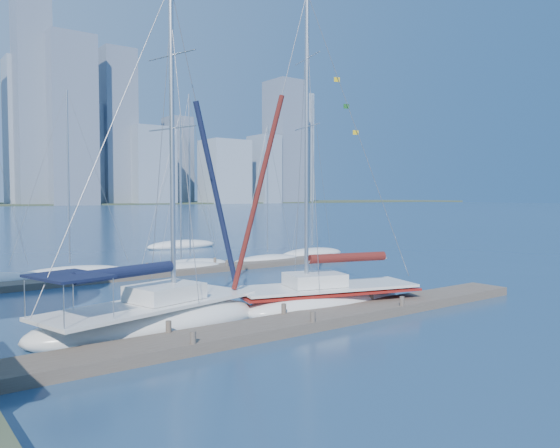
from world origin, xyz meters
TOP-DOWN VIEW (x-y plane):
  - ground at (0.00, 0.00)m, footprint 700.00×700.00m
  - near_dock at (0.00, 0.00)m, footprint 26.00×2.00m
  - far_dock at (2.00, 16.00)m, footprint 30.00×1.80m
  - sailboat_navy at (-4.78, 2.85)m, footprint 9.74×5.28m
  - sailboat_maroon at (3.39, 2.14)m, footprint 9.27×5.13m
  - bg_boat_1 at (-3.28, 18.77)m, footprint 7.31×4.72m
  - bg_boat_2 at (3.34, 16.69)m, footprint 6.56×3.32m
  - bg_boat_3 at (4.80, 18.19)m, footprint 6.20×3.88m
  - bg_boat_4 at (10.74, 17.11)m, footprint 6.29×3.59m
  - bg_boat_5 at (16.37, 18.57)m, footprint 6.63×4.18m
  - bg_boat_7 at (11.09, 32.13)m, footprint 7.40×3.13m

SIDE VIEW (x-z plane):
  - ground at x=0.00m, z-range 0.00..0.00m
  - far_dock at x=2.00m, z-range 0.00..0.36m
  - near_dock at x=0.00m, z-range 0.00..0.40m
  - bg_boat_2 at x=3.34m, z-range -5.16..5.61m
  - bg_boat_4 at x=10.74m, z-range -5.11..5.57m
  - bg_boat_1 at x=-3.28m, z-range -5.74..6.22m
  - bg_boat_3 at x=4.80m, z-range -6.01..6.50m
  - bg_boat_7 at x=11.09m, z-range -5.93..6.46m
  - bg_boat_5 at x=16.37m, z-range -6.62..7.18m
  - sailboat_navy at x=-4.78m, z-range -5.89..7.90m
  - sailboat_maroon at x=3.39m, z-range -6.18..8.42m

